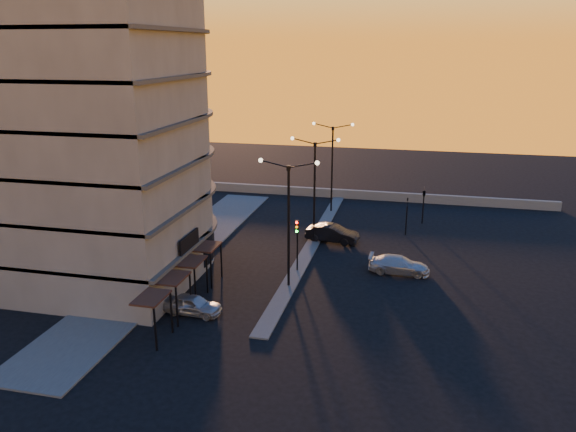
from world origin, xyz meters
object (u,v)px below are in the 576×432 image
at_px(streetlamp_mid, 315,182).
at_px(car_wagon, 399,265).
at_px(traffic_light_main, 297,237).
at_px(car_sedan, 332,233).
at_px(car_hatchback, 193,305).

height_order(streetlamp_mid, car_wagon, streetlamp_mid).
bearing_deg(car_wagon, traffic_light_main, 103.15).
bearing_deg(streetlamp_mid, car_sedan, 18.61).
xyz_separation_m(car_hatchback, car_wagon, (12.95, 10.19, 0.02)).
xyz_separation_m(traffic_light_main, car_hatchback, (-5.17, -8.59, -2.22)).
bearing_deg(car_wagon, streetlamp_mid, 56.16).
height_order(traffic_light_main, car_hatchback, traffic_light_main).
bearing_deg(car_sedan, streetlamp_mid, 116.89).
bearing_deg(streetlamp_mid, car_wagon, -35.37).
height_order(streetlamp_mid, car_sedan, streetlamp_mid).
bearing_deg(traffic_light_main, car_hatchback, -121.03).
bearing_deg(car_wagon, car_hatchback, 129.73).
relative_size(streetlamp_mid, car_hatchback, 2.44).
relative_size(traffic_light_main, car_sedan, 0.90).
distance_m(streetlamp_mid, car_wagon, 10.74).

